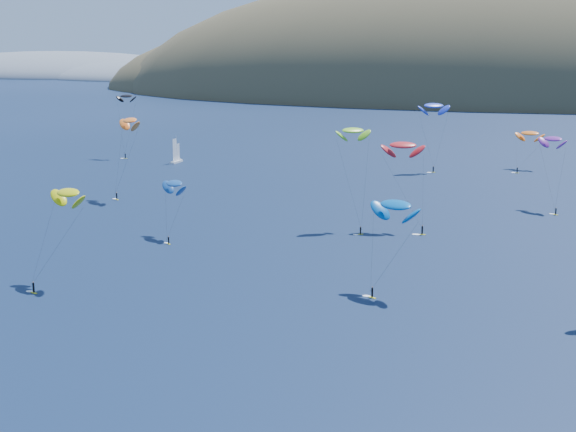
{
  "coord_description": "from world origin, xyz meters",
  "views": [
    {
      "loc": [
        46.9,
        -64.27,
        42.83
      ],
      "look_at": [
        3.55,
        80.0,
        9.0
      ],
      "focal_mm": 50.0,
      "sensor_mm": 36.0,
      "label": 1
    }
  ],
  "objects": [
    {
      "name": "sailboat",
      "position": [
        -69.43,
        188.05,
        0.86
      ],
      "size": [
        7.71,
        6.68,
        9.62
      ],
      "rotation": [
        0.0,
        0.0,
        -0.06
      ],
      "color": "white",
      "rests_on": "ground"
    },
    {
      "name": "kitesurfer_10",
      "position": [
        -26.38,
        93.29,
        11.49
      ],
      "size": [
        8.86,
        12.57,
        13.79
      ],
      "rotation": [
        0.0,
        0.0,
        -0.63
      ],
      "color": "yellow",
      "rests_on": "ground"
    },
    {
      "name": "kitesurfer_4",
      "position": [
        17.25,
        197.68,
        21.04
      ],
      "size": [
        11.32,
        9.89,
        23.95
      ],
      "rotation": [
        0.0,
        0.0,
        0.54
      ],
      "color": "yellow",
      "rests_on": "ground"
    },
    {
      "name": "kitesurfer_12",
      "position": [
        -92.58,
        197.38,
        21.76
      ],
      "size": [
        7.48,
        7.95,
        23.86
      ],
      "rotation": [
        0.0,
        0.0,
        0.08
      ],
      "color": "yellow",
      "rests_on": "ground"
    },
    {
      "name": "kitesurfer_6",
      "position": [
        53.04,
        148.02,
        17.53
      ],
      "size": [
        8.47,
        14.04,
        19.78
      ],
      "rotation": [
        0.0,
        0.0,
        -0.68
      ],
      "color": "yellow",
      "rests_on": "ground"
    },
    {
      "name": "kitesurfer_9",
      "position": [
        20.02,
        115.49,
        18.82
      ],
      "size": [
        11.68,
        10.21,
        21.46
      ],
      "rotation": [
        0.0,
        0.0,
        0.2
      ],
      "color": "yellow",
      "rests_on": "ground"
    },
    {
      "name": "island",
      "position": [
        39.4,
        562.36,
        -10.74
      ],
      "size": [
        730.0,
        300.0,
        210.0
      ],
      "color": "#3D3526",
      "rests_on": "ground"
    },
    {
      "name": "kitesurfer_5",
      "position": [
        26.14,
        68.29,
        14.89
      ],
      "size": [
        10.47,
        10.65,
        17.57
      ],
      "rotation": [
        0.0,
        0.0,
        -0.5
      ],
      "color": "yellow",
      "rests_on": "ground"
    },
    {
      "name": "kitesurfer_3",
      "position": [
        8.88,
        113.53,
        21.98
      ],
      "size": [
        8.88,
        12.75,
        24.27
      ],
      "rotation": [
        0.0,
        0.0,
        0.61
      ],
      "color": "yellow",
      "rests_on": "ground"
    },
    {
      "name": "kitesurfer_2",
      "position": [
        -30.23,
        57.4,
        15.87
      ],
      "size": [
        9.58,
        13.28,
        18.34
      ],
      "rotation": [
        0.0,
        0.0,
        -0.42
      ],
      "color": "yellow",
      "rests_on": "ground"
    },
    {
      "name": "headland",
      "position": [
        -445.26,
        750.08,
        -3.36
      ],
      "size": [
        460.0,
        250.0,
        60.0
      ],
      "color": "slate",
      "rests_on": "ground"
    },
    {
      "name": "kitesurfer_11",
      "position": [
        47.5,
        211.02,
        11.63
      ],
      "size": [
        10.01,
        15.14,
        14.21
      ],
      "rotation": [
        0.0,
        0.0,
        -0.3
      ],
      "color": "yellow",
      "rests_on": "ground"
    },
    {
      "name": "kitesurfer_1",
      "position": [
        -55.65,
        129.46,
        20.82
      ],
      "size": [
        9.97,
        10.31,
        23.43
      ],
      "rotation": [
        0.0,
        0.0,
        -0.63
      ],
      "color": "yellow",
      "rests_on": "ground"
    }
  ]
}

